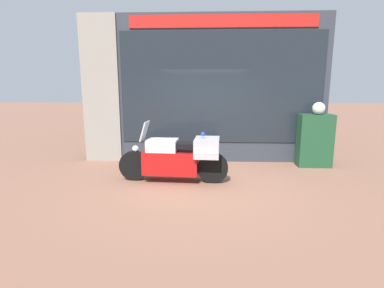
% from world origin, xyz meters
% --- Properties ---
extents(ground_plane, '(60.00, 60.00, 0.00)m').
position_xyz_m(ground_plane, '(0.00, 0.00, 0.00)').
color(ground_plane, '#8E604C').
extents(shop_building, '(6.53, 0.55, 3.89)m').
position_xyz_m(shop_building, '(-0.45, 2.00, 1.95)').
color(shop_building, '#333842').
rests_on(shop_building, ground).
extents(window_display, '(5.09, 0.30, 1.89)m').
position_xyz_m(window_display, '(0.42, 2.03, 0.45)').
color(window_display, slate).
rests_on(window_display, ground).
extents(paramedic_motorcycle, '(2.39, 0.75, 1.31)m').
position_xyz_m(paramedic_motorcycle, '(-0.51, 0.02, 0.56)').
color(paramedic_motorcycle, black).
rests_on(paramedic_motorcycle, ground).
extents(utility_cabinet, '(0.84, 0.43, 1.35)m').
position_xyz_m(utility_cabinet, '(2.86, 1.44, 0.67)').
color(utility_cabinet, '#1E4C2D').
rests_on(utility_cabinet, ground).
extents(white_helmet, '(0.31, 0.31, 0.31)m').
position_xyz_m(white_helmet, '(2.87, 1.39, 1.50)').
color(white_helmet, white).
rests_on(white_helmet, utility_cabinet).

